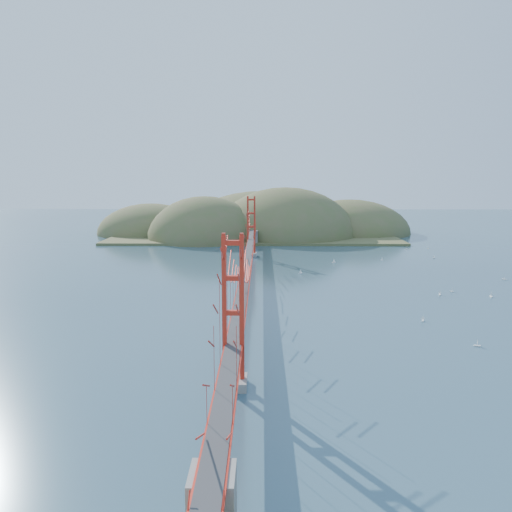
{
  "coord_description": "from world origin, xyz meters",
  "views": [
    {
      "loc": [
        2.13,
        -65.47,
        15.92
      ],
      "look_at": [
        1.3,
        0.0,
        5.06
      ],
      "focal_mm": 35.0,
      "sensor_mm": 36.0,
      "label": 1
    }
  ],
  "objects_px": {
    "bridge": "(246,241)",
    "sailboat_0": "(423,320)",
    "sailboat_1": "(452,291)",
    "sailboat_2": "(477,345)"
  },
  "relations": [
    {
      "from": "bridge",
      "to": "sailboat_0",
      "type": "relative_size",
      "value": 129.68
    },
    {
      "from": "sailboat_1",
      "to": "sailboat_0",
      "type": "bearing_deg",
      "value": -121.02
    },
    {
      "from": "bridge",
      "to": "sailboat_2",
      "type": "distance_m",
      "value": 31.29
    },
    {
      "from": "sailboat_0",
      "to": "sailboat_1",
      "type": "distance_m",
      "value": 16.11
    },
    {
      "from": "sailboat_0",
      "to": "sailboat_2",
      "type": "relative_size",
      "value": 1.02
    },
    {
      "from": "bridge",
      "to": "sailboat_2",
      "type": "height_order",
      "value": "bridge"
    },
    {
      "from": "sailboat_2",
      "to": "sailboat_0",
      "type": "bearing_deg",
      "value": 107.56
    },
    {
      "from": "sailboat_1",
      "to": "bridge",
      "type": "bearing_deg",
      "value": -178.32
    },
    {
      "from": "bridge",
      "to": "sailboat_0",
      "type": "distance_m",
      "value": 24.55
    },
    {
      "from": "bridge",
      "to": "sailboat_1",
      "type": "distance_m",
      "value": 28.81
    }
  ]
}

